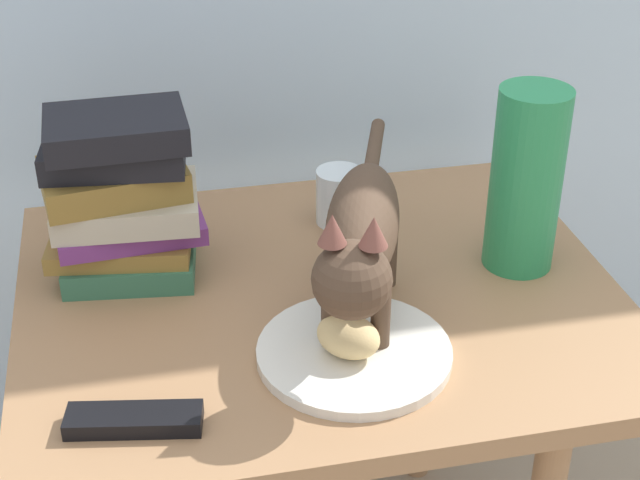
% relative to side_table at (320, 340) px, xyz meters
% --- Properties ---
extents(side_table, '(0.81, 0.65, 0.61)m').
position_rel_side_table_xyz_m(side_table, '(0.00, 0.00, 0.00)').
color(side_table, '#9E724C').
rests_on(side_table, ground).
extents(plate, '(0.24, 0.24, 0.01)m').
position_rel_side_table_xyz_m(plate, '(0.01, -0.15, 0.09)').
color(plate, silver).
rests_on(plate, side_table).
extents(bread_roll, '(0.10, 0.10, 0.05)m').
position_rel_side_table_xyz_m(bread_roll, '(0.00, -0.16, 0.12)').
color(bread_roll, '#E0BC7A').
rests_on(bread_roll, plate).
extents(cat, '(0.20, 0.46, 0.23)m').
position_rel_side_table_xyz_m(cat, '(0.03, -0.09, 0.21)').
color(cat, '#4C3828').
rests_on(cat, side_table).
extents(book_stack, '(0.22, 0.17, 0.24)m').
position_rel_side_table_xyz_m(book_stack, '(-0.25, 0.11, 0.20)').
color(book_stack, '#336B4C').
rests_on(book_stack, side_table).
extents(green_vase, '(0.10, 0.10, 0.26)m').
position_rel_side_table_xyz_m(green_vase, '(0.29, 0.01, 0.21)').
color(green_vase, '#288C51').
rests_on(green_vase, side_table).
extents(candle_jar, '(0.07, 0.07, 0.08)m').
position_rel_side_table_xyz_m(candle_jar, '(0.07, 0.18, 0.12)').
color(candle_jar, silver).
rests_on(candle_jar, side_table).
extents(tv_remote, '(0.16, 0.07, 0.02)m').
position_rel_side_table_xyz_m(tv_remote, '(-0.26, -0.22, 0.09)').
color(tv_remote, black).
rests_on(tv_remote, side_table).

